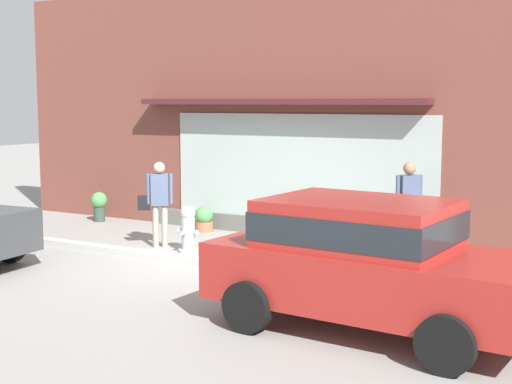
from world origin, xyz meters
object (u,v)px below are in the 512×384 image
at_px(fire_hydrant, 188,229).
at_px(potted_plant_corner_tall, 274,221).
at_px(potted_plant_window_right, 204,219).
at_px(potted_plant_trailing_edge, 99,204).
at_px(potted_plant_low_front, 326,228).
at_px(parked_car_red, 367,257).
at_px(pedestrian_passerby, 409,201).
at_px(pedestrian_with_handbag, 158,198).

xyz_separation_m(fire_hydrant, potted_plant_corner_tall, (0.85, 1.83, -0.04)).
height_order(potted_plant_window_right, potted_plant_trailing_edge, potted_plant_trailing_edge).
bearing_deg(potted_plant_corner_tall, potted_plant_trailing_edge, 179.88).
relative_size(potted_plant_low_front, potted_plant_trailing_edge, 0.88).
xyz_separation_m(potted_plant_window_right, potted_plant_corner_tall, (1.81, -0.14, 0.13)).
bearing_deg(potted_plant_low_front, potted_plant_window_right, 179.47).
relative_size(parked_car_red, potted_plant_corner_tall, 5.50).
height_order(pedestrian_passerby, potted_plant_low_front, pedestrian_passerby).
bearing_deg(pedestrian_passerby, potted_plant_window_right, 132.59).
bearing_deg(potted_plant_window_right, fire_hydrant, -64.04).
bearing_deg(potted_plant_trailing_edge, fire_hydrant, -25.60).
distance_m(pedestrian_with_handbag, potted_plant_corner_tall, 2.43).
bearing_deg(pedestrian_passerby, potted_plant_corner_tall, 132.73).
bearing_deg(pedestrian_with_handbag, pedestrian_passerby, 162.46).
relative_size(pedestrian_passerby, potted_plant_trailing_edge, 2.49).
xyz_separation_m(pedestrian_passerby, potted_plant_low_front, (-1.77, 0.31, -0.70)).
relative_size(fire_hydrant, pedestrian_passerby, 0.51).
height_order(fire_hydrant, potted_plant_low_front, fire_hydrant).
relative_size(pedestrian_with_handbag, potted_plant_corner_tall, 2.22).
xyz_separation_m(pedestrian_with_handbag, potted_plant_corner_tall, (1.62, 1.71, -0.57)).
height_order(pedestrian_with_handbag, potted_plant_low_front, pedestrian_with_handbag).
relative_size(potted_plant_corner_tall, potted_plant_low_front, 1.22).
relative_size(potted_plant_window_right, potted_plant_low_front, 0.90).
bearing_deg(potted_plant_window_right, pedestrian_with_handbag, -84.23).
relative_size(parked_car_red, potted_plant_low_front, 6.70).
bearing_deg(parked_car_red, fire_hydrant, 153.18).
height_order(potted_plant_low_front, potted_plant_trailing_edge, potted_plant_trailing_edge).
bearing_deg(fire_hydrant, potted_plant_trailing_edge, 154.40).
xyz_separation_m(pedestrian_passerby, potted_plant_corner_tall, (-2.87, 0.20, -0.64)).
bearing_deg(potted_plant_trailing_edge, potted_plant_low_front, 1.00).
distance_m(pedestrian_passerby, potted_plant_trailing_edge, 7.60).
relative_size(pedestrian_with_handbag, parked_car_red, 0.40).
relative_size(potted_plant_window_right, potted_plant_trailing_edge, 0.79).
distance_m(pedestrian_passerby, parked_car_red, 4.45).
bearing_deg(pedestrian_passerby, potted_plant_trailing_edge, 135.14).
bearing_deg(potted_plant_low_front, potted_plant_corner_tall, -174.22).
xyz_separation_m(pedestrian_passerby, potted_plant_window_right, (-4.68, 0.34, -0.77)).
height_order(fire_hydrant, potted_plant_window_right, fire_hydrant).
distance_m(fire_hydrant, potted_plant_trailing_edge, 4.26).
bearing_deg(parked_car_red, potted_plant_trailing_edge, 155.45).
height_order(pedestrian_passerby, potted_plant_trailing_edge, pedestrian_passerby).
distance_m(potted_plant_window_right, potted_plant_low_front, 2.91).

